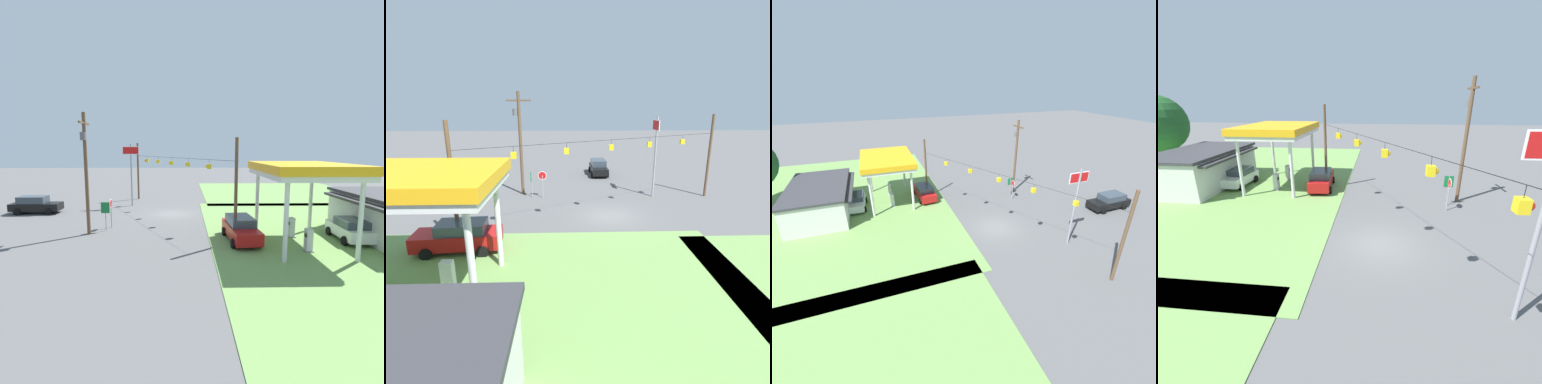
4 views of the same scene
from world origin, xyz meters
The scene contains 13 objects.
ground_plane centered at (0.00, 0.00, 0.00)m, with size 160.00×160.00×0.00m, color #565656.
grass_verge_opposite_corner centered at (-16.00, 16.00, 0.02)m, with size 24.00×24.00×0.04m, color #6B934C.
gas_station_canopy centered at (10.31, 9.48, 5.19)m, with size 8.48×5.82×5.73m.
fuel_pump_near centered at (8.68, 9.48, 0.73)m, with size 0.71×0.56×1.53m.
fuel_pump_far centered at (11.94, 9.48, 0.73)m, with size 0.71×0.56×1.53m.
car_at_pumps_front centered at (9.56, 5.44, 0.94)m, with size 5.07×2.39×1.80m.
car_at_pumps_rear centered at (9.61, 13.51, 0.88)m, with size 4.26×2.26×1.68m.
car_on_crossroad centered at (-0.59, -14.44, 0.93)m, with size 2.18×5.07×1.82m.
stop_sign_roadside centered at (5.51, -4.97, 1.81)m, with size 0.80×0.08×2.50m.
stop_sign_overhead centered at (-4.72, -5.01, 5.02)m, with size 0.22×1.93×7.33m.
route_sign centered at (6.54, -5.19, 1.71)m, with size 0.10×0.70×2.40m.
utility_pole_main centered at (7.56, -6.27, 5.30)m, with size 2.20×0.44×9.46m.
signal_span_gantry centered at (0.00, -0.02, 4.19)m, with size 19.70×10.24×7.52m.
Camera 1 is at (30.77, 1.42, 6.67)m, focal length 28.00 mm.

